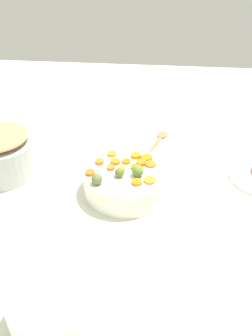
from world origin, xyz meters
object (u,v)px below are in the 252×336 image
(serving_bowl_carrots, at_px, (126,181))
(metal_pot, at_px, (2,157))
(wooden_spoon, at_px, (158,140))
(casserole_dish, at_px, (51,310))

(serving_bowl_carrots, relative_size, metal_pot, 1.18)
(serving_bowl_carrots, height_order, metal_pot, metal_pot)
(metal_pot, height_order, wooden_spoon, metal_pot)
(wooden_spoon, bearing_deg, casserole_dish, -104.93)
(casserole_dish, bearing_deg, metal_pot, 119.94)
(serving_bowl_carrots, xyz_separation_m, metal_pot, (-0.44, 0.07, 0.02))
(metal_pot, xyz_separation_m, casserole_dish, (0.32, -0.56, -0.02))
(serving_bowl_carrots, xyz_separation_m, wooden_spoon, (0.10, 0.33, -0.04))
(metal_pot, distance_m, casserole_dish, 0.64)
(wooden_spoon, height_order, casserole_dish, casserole_dish)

